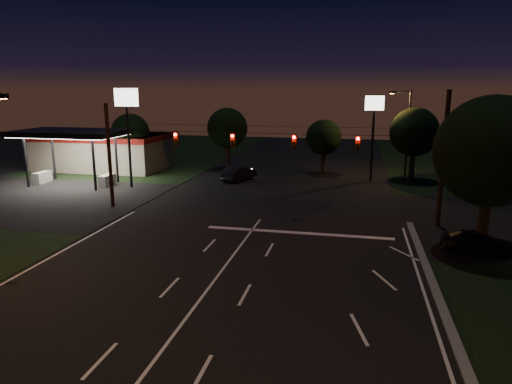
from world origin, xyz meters
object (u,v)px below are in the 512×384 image
(tree_right_near, at_px, (491,152))
(car_oncoming_b, at_px, (239,173))
(utility_pole_right, at_px, (437,226))
(car_cross, at_px, (480,243))
(car_oncoming_a, at_px, (238,172))

(tree_right_near, height_order, car_oncoming_b, tree_right_near)
(car_oncoming_b, bearing_deg, tree_right_near, 156.41)
(utility_pole_right, relative_size, car_cross, 2.14)
(car_oncoming_a, distance_m, car_oncoming_b, 0.99)
(utility_pole_right, bearing_deg, car_cross, -73.74)
(utility_pole_right, distance_m, car_cross, 5.24)
(car_cross, bearing_deg, car_oncoming_a, 46.32)
(utility_pole_right, bearing_deg, tree_right_near, -72.47)
(car_oncoming_b, xyz_separation_m, car_cross, (18.45, -17.42, -0.14))
(car_oncoming_a, xyz_separation_m, car_cross, (18.79, -18.35, -0.07))
(car_oncoming_a, bearing_deg, car_oncoming_b, 123.67)
(car_oncoming_b, bearing_deg, car_oncoming_a, -51.01)
(utility_pole_right, bearing_deg, car_oncoming_b, 143.84)
(utility_pole_right, relative_size, car_oncoming_b, 1.99)
(tree_right_near, distance_m, car_oncoming_a, 26.67)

